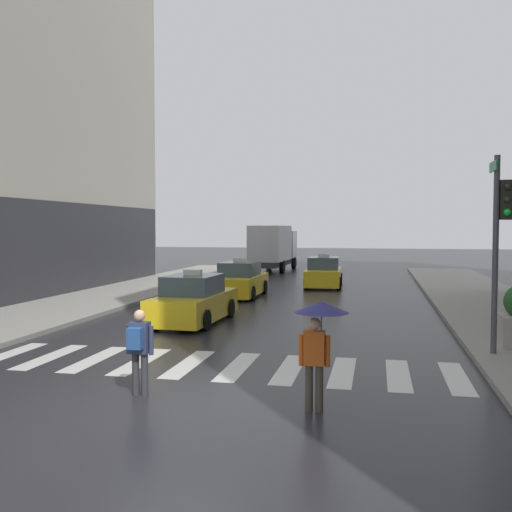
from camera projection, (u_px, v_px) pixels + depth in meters
The scene contains 9 objects.
ground_plane at pixel (167, 404), 10.36m from camera, with size 160.00×160.00×0.00m, color #26262B.
crosswalk_markings at pixel (213, 365), 13.29m from camera, with size 11.30×2.80×0.01m.
traffic_light_pole at pixel (500, 226), 13.71m from camera, with size 0.44×0.84×4.80m.
taxi_lead at pixel (194, 301), 19.22m from camera, with size 2.04×4.59×1.80m.
taxi_second at pixel (240, 281), 26.46m from camera, with size 1.95×4.55×1.80m.
taxi_third at pixel (324, 273), 30.90m from camera, with size 2.05×4.60×1.80m.
box_truck at pixel (273, 246), 41.69m from camera, with size 2.49×7.61×3.35m.
pedestrian_with_umbrella at pixel (319, 325), 9.88m from camera, with size 0.96×0.96×1.94m.
pedestrian_with_backpack at pixel (139, 346), 10.82m from camera, with size 0.55×0.43×1.65m.
Camera 1 is at (3.72, -9.66, 3.21)m, focal length 39.99 mm.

